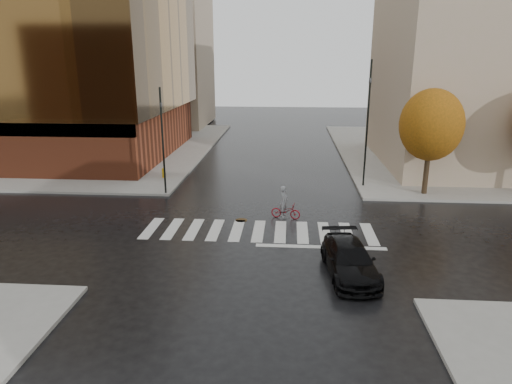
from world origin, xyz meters
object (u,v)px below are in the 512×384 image
(sedan, at_px, (350,260))
(traffic_light_ne, at_px, (368,114))
(traffic_light_nw, at_px, (162,135))
(fire_hydrant, at_px, (164,172))
(cyclist, at_px, (285,207))

(sedan, height_order, traffic_light_ne, traffic_light_ne)
(sedan, height_order, traffic_light_nw, traffic_light_nw)
(sedan, xyz_separation_m, fire_hydrant, (-11.38, 13.98, -0.10))
(cyclist, distance_m, traffic_light_ne, 9.33)
(traffic_light_nw, bearing_deg, fire_hydrant, -165.34)
(sedan, distance_m, fire_hydrant, 18.03)
(cyclist, xyz_separation_m, traffic_light_ne, (5.15, 6.50, 4.26))
(traffic_light_ne, bearing_deg, sedan, 99.55)
(traffic_light_nw, relative_size, traffic_light_ne, 0.81)
(sedan, bearing_deg, fire_hydrant, 123.11)
(cyclist, distance_m, traffic_light_nw, 9.07)
(sedan, xyz_separation_m, traffic_light_ne, (2.50, 12.98, 4.24))
(sedan, relative_size, fire_hydrant, 6.24)
(cyclist, bearing_deg, fire_hydrant, 63.07)
(cyclist, relative_size, fire_hydrant, 2.55)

